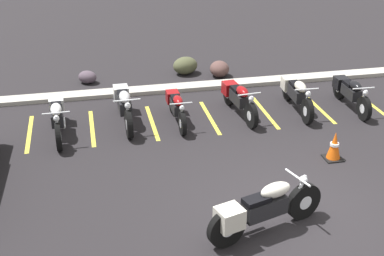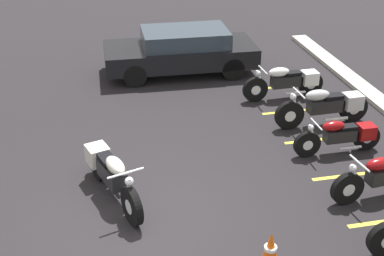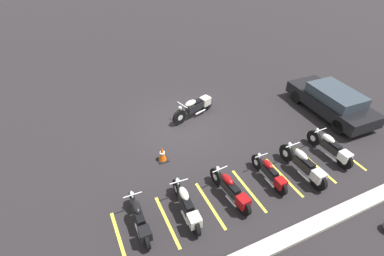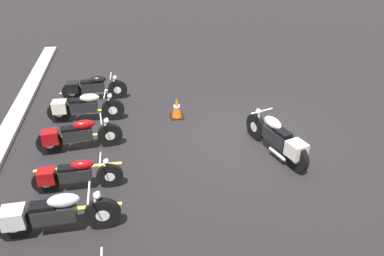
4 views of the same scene
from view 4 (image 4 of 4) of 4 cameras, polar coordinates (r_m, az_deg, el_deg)
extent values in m
plane|color=black|center=(10.39, 8.97, -1.60)|extent=(60.00, 60.00, 0.00)
cylinder|color=black|center=(10.27, 9.68, 0.23)|extent=(0.72, 0.33, 0.71)
cylinder|color=silver|center=(10.27, 9.68, 0.23)|extent=(0.30, 0.21, 0.27)
cylinder|color=black|center=(9.20, 15.66, -4.36)|extent=(0.72, 0.33, 0.71)
cylinder|color=silver|center=(9.20, 15.66, -4.36)|extent=(0.30, 0.21, 0.27)
cube|color=black|center=(9.60, 12.80, -1.27)|extent=(0.87, 0.53, 0.32)
ellipsoid|color=beige|center=(9.60, 12.21, 0.81)|extent=(0.66, 0.45, 0.26)
cube|color=black|center=(9.37, 13.63, -0.66)|extent=(0.53, 0.39, 0.09)
cube|color=beige|center=(9.13, 15.61, -3.19)|extent=(0.53, 0.50, 0.37)
cylinder|color=silver|center=(10.05, 10.24, 1.29)|extent=(0.29, 0.15, 0.57)
cylinder|color=silver|center=(9.88, 10.60, 2.56)|extent=(0.23, 0.65, 0.04)
sphere|color=silver|center=(10.01, 10.09, 2.45)|extent=(0.15, 0.15, 0.15)
cylinder|color=silver|center=(9.51, 12.87, -3.89)|extent=(0.59, 0.25, 0.08)
cylinder|color=black|center=(7.58, -13.45, -12.58)|extent=(0.14, 0.70, 0.69)
cylinder|color=silver|center=(7.58, -13.45, -12.58)|extent=(0.14, 0.27, 0.26)
cylinder|color=black|center=(7.89, -25.60, -13.20)|extent=(0.14, 0.70, 0.69)
cylinder|color=silver|center=(7.89, -25.60, -13.20)|extent=(0.14, 0.27, 0.26)
cube|color=black|center=(7.60, -20.24, -12.11)|extent=(0.31, 0.80, 0.31)
ellipsoid|color=#B7B7BC|center=(7.38, -19.01, -10.37)|extent=(0.29, 0.59, 0.25)
cube|color=black|center=(7.51, -21.88, -10.97)|extent=(0.26, 0.47, 0.08)
cube|color=#B7B7BC|center=(7.76, -25.52, -12.15)|extent=(0.39, 0.43, 0.36)
cylinder|color=silver|center=(7.41, -14.69, -11.09)|extent=(0.07, 0.28, 0.56)
cylinder|color=silver|center=(7.25, -15.46, -9.49)|extent=(0.65, 0.05, 0.04)
sphere|color=silver|center=(7.28, -14.30, -9.92)|extent=(0.15, 0.15, 0.15)
cylinder|color=silver|center=(7.97, -21.61, -13.20)|extent=(0.09, 0.58, 0.07)
cylinder|color=black|center=(8.59, -12.40, -7.10)|extent=(0.11, 0.58, 0.58)
cylinder|color=silver|center=(8.59, -12.40, -7.10)|extent=(0.11, 0.22, 0.22)
cylinder|color=black|center=(8.81, -21.38, -7.67)|extent=(0.11, 0.58, 0.58)
cylinder|color=silver|center=(8.81, -21.38, -7.67)|extent=(0.11, 0.22, 0.22)
cube|color=black|center=(8.60, -17.36, -6.73)|extent=(0.25, 0.67, 0.27)
ellipsoid|color=maroon|center=(8.44, -16.42, -5.34)|extent=(0.23, 0.50, 0.21)
cube|color=black|center=(8.53, -18.54, -5.83)|extent=(0.21, 0.39, 0.07)
cube|color=maroon|center=(8.71, -21.29, -6.82)|extent=(0.32, 0.35, 0.30)
cylinder|color=silver|center=(8.47, -13.28, -5.91)|extent=(0.05, 0.23, 0.47)
cylinder|color=silver|center=(8.34, -13.83, -4.65)|extent=(0.55, 0.03, 0.03)
sphere|color=silver|center=(8.37, -12.99, -4.99)|extent=(0.12, 0.12, 0.12)
cylinder|color=silver|center=(8.89, -18.45, -7.72)|extent=(0.06, 0.49, 0.06)
cylinder|color=black|center=(10.04, -12.38, -1.04)|extent=(0.18, 0.65, 0.64)
cylinder|color=silver|center=(10.04, -12.38, -1.04)|extent=(0.15, 0.26, 0.24)
cylinder|color=black|center=(10.13, -20.89, -2.15)|extent=(0.18, 0.65, 0.64)
cylinder|color=silver|center=(10.13, -20.89, -2.15)|extent=(0.15, 0.26, 0.24)
cube|color=black|center=(9.99, -17.05, -0.92)|extent=(0.35, 0.76, 0.29)
ellipsoid|color=maroon|center=(9.85, -16.15, 0.54)|extent=(0.31, 0.57, 0.23)
cube|color=black|center=(9.90, -18.16, -0.08)|extent=(0.28, 0.45, 0.08)
cube|color=maroon|center=(10.04, -20.79, -1.27)|extent=(0.39, 0.42, 0.33)
cylinder|color=silver|center=(9.91, -13.21, 0.13)|extent=(0.08, 0.26, 0.52)
cylinder|color=silver|center=(9.79, -13.71, 1.37)|extent=(0.60, 0.10, 0.04)
sphere|color=silver|center=(9.83, -12.93, 1.07)|extent=(0.14, 0.14, 0.14)
cylinder|color=silver|center=(10.27, -18.16, -2.12)|extent=(0.12, 0.54, 0.07)
cylinder|color=black|center=(11.31, -11.94, 2.77)|extent=(0.15, 0.67, 0.66)
cylinder|color=silver|center=(11.31, -11.94, 2.77)|extent=(0.14, 0.26, 0.25)
cylinder|color=black|center=(11.58, -19.59, 2.27)|extent=(0.15, 0.67, 0.66)
cylinder|color=silver|center=(11.58, -19.59, 2.27)|extent=(0.14, 0.26, 0.25)
cube|color=black|center=(11.37, -16.16, 3.18)|extent=(0.32, 0.77, 0.30)
ellipsoid|color=beige|center=(11.22, -15.35, 4.48)|extent=(0.29, 0.57, 0.24)
cube|color=black|center=(11.31, -17.15, 4.03)|extent=(0.26, 0.45, 0.08)
cube|color=beige|center=(11.49, -19.50, 3.08)|extent=(0.38, 0.42, 0.34)
cylinder|color=silver|center=(11.21, -12.69, 3.91)|extent=(0.07, 0.26, 0.53)
cylinder|color=silver|center=(11.11, -13.15, 5.10)|extent=(0.62, 0.07, 0.04)
sphere|color=silver|center=(11.13, -12.43, 4.77)|extent=(0.14, 0.14, 0.14)
cylinder|color=silver|center=(11.67, -17.08, 2.09)|extent=(0.10, 0.55, 0.07)
cylinder|color=black|center=(12.67, -11.27, 5.78)|extent=(0.13, 0.63, 0.63)
cylinder|color=silver|center=(12.67, -11.27, 5.78)|extent=(0.13, 0.24, 0.24)
cylinder|color=black|center=(12.86, -17.83, 5.24)|extent=(0.13, 0.63, 0.63)
cylinder|color=silver|center=(12.86, -17.83, 5.24)|extent=(0.13, 0.24, 0.24)
cube|color=black|center=(12.69, -14.87, 6.08)|extent=(0.28, 0.73, 0.28)
ellipsoid|color=black|center=(12.57, -14.16, 7.22)|extent=(0.26, 0.54, 0.23)
cube|color=black|center=(12.64, -15.71, 6.81)|extent=(0.24, 0.42, 0.08)
cube|color=black|center=(12.78, -17.73, 5.95)|extent=(0.35, 0.39, 0.32)
cylinder|color=silver|center=(12.58, -11.90, 6.76)|extent=(0.06, 0.25, 0.50)
cylinder|color=silver|center=(12.50, -12.28, 7.78)|extent=(0.59, 0.05, 0.03)
sphere|color=silver|center=(12.52, -11.68, 7.50)|extent=(0.13, 0.13, 0.13)
cylinder|color=silver|center=(12.96, -15.70, 5.09)|extent=(0.08, 0.52, 0.07)
cube|color=black|center=(11.36, -2.30, 1.75)|extent=(0.40, 0.40, 0.03)
cone|color=#EA590F|center=(11.21, -2.34, 3.16)|extent=(0.32, 0.32, 0.66)
cylinder|color=white|center=(11.20, -2.34, 3.31)|extent=(0.20, 0.20, 0.06)
cube|color=gold|center=(8.39, -17.96, -11.61)|extent=(0.10, 2.10, 0.00)
cube|color=gold|center=(9.58, -16.98, -5.67)|extent=(0.10, 2.10, 0.00)
cube|color=gold|center=(10.84, -16.24, -1.07)|extent=(0.10, 2.10, 0.00)
cube|color=gold|center=(12.17, -15.65, 2.54)|extent=(0.10, 2.10, 0.00)
cube|color=gold|center=(13.53, -15.18, 5.44)|extent=(0.10, 2.10, 0.00)
camera|label=1|loc=(11.73, 61.49, 17.72)|focal=50.00mm
camera|label=2|loc=(16.40, 4.33, 31.26)|focal=50.00mm
camera|label=3|loc=(14.65, -46.98, 32.25)|focal=28.00mm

